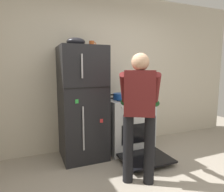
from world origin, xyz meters
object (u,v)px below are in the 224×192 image
at_px(mixing_bowl, 76,42).
at_px(coffee_mug, 92,44).
at_px(person_cook, 139,107).
at_px(red_pot, 121,96).
at_px(stove_range, 128,125).
at_px(refrigerator, 82,103).

bearing_deg(mixing_bowl, coffee_mug, 10.78).
distance_m(person_cook, mixing_bowl, 1.40).
relative_size(person_cook, mixing_bowl, 5.80).
bearing_deg(mixing_bowl, red_pot, -3.98).
bearing_deg(red_pot, stove_range, 11.37).
bearing_deg(person_cook, stove_range, 70.46).
xyz_separation_m(refrigerator, mixing_bowl, (-0.08, 0.00, 0.94)).
distance_m(stove_range, coffee_mug, 1.49).
xyz_separation_m(red_pot, mixing_bowl, (-0.72, 0.05, 0.86)).
relative_size(red_pot, mixing_bowl, 1.30).
xyz_separation_m(person_cook, red_pot, (0.17, 0.91, -0.00)).
xyz_separation_m(stove_range, mixing_bowl, (-0.88, 0.02, 1.37)).
xyz_separation_m(person_cook, mixing_bowl, (-0.54, 0.96, 0.85)).
bearing_deg(coffee_mug, red_pot, -12.35).
xyz_separation_m(refrigerator, person_cook, (0.46, -0.96, 0.08)).
bearing_deg(stove_range, person_cook, -109.54).
bearing_deg(refrigerator, red_pot, -4.45).
xyz_separation_m(refrigerator, stove_range, (0.80, -0.02, -0.44)).
bearing_deg(red_pot, refrigerator, 175.55).
distance_m(stove_range, person_cook, 1.13).
bearing_deg(refrigerator, mixing_bowl, 179.79).
relative_size(refrigerator, stove_range, 1.44).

